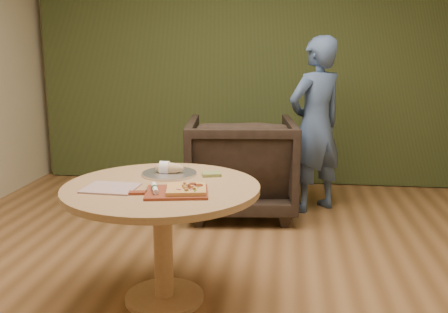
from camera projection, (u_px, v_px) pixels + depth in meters
name	position (u px, v px, depth m)	size (l,w,h in m)	color
room_shell	(204.00, 76.00, 2.90)	(5.04, 6.04, 2.84)	#98693C
curtain	(245.00, 62.00, 5.72)	(4.80, 0.14, 2.78)	#2E3A1A
pedestal_table	(162.00, 207.00, 3.03)	(1.19, 1.19, 0.75)	tan
pizza_paddle	(175.00, 192.00, 2.82)	(0.47, 0.34, 0.01)	brown
flatbread_pizza	(187.00, 189.00, 2.82)	(0.26, 0.26, 0.04)	#E8AE5A
cutlery_roll	(155.00, 188.00, 2.83)	(0.09, 0.19, 0.03)	white
newspaper	(111.00, 188.00, 2.92)	(0.30, 0.25, 0.01)	silver
serving_tray	(169.00, 173.00, 3.25)	(0.36, 0.36, 0.02)	silver
bread_roll	(168.00, 168.00, 3.24)	(0.19, 0.09, 0.09)	#D6B782
green_packet	(212.00, 174.00, 3.22)	(0.12, 0.10, 0.02)	#5E7032
armchair	(241.00, 161.00, 4.73)	(0.99, 0.93, 1.02)	black
person_standing	(315.00, 125.00, 4.76)	(0.61, 0.40, 1.67)	#425C88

